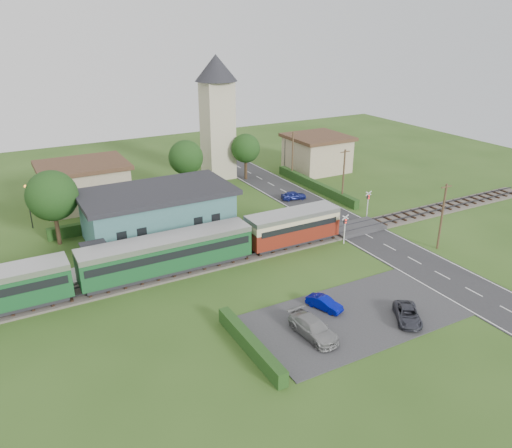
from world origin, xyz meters
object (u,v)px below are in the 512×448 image
church_tower (217,108)px  pedestrian_near (249,226)px  equipment_hut (95,257)px  crossing_signal_near (345,225)px  car_on_road (294,195)px  house_west (84,184)px  car_park_dark (408,314)px  train (133,260)px  crossing_signal_far (368,200)px  house_east (317,153)px  pedestrian_far (112,261)px  car_park_silver (313,328)px  car_park_blue (324,303)px  station_building (158,213)px

church_tower → pedestrian_near: church_tower is taller
equipment_hut → crossing_signal_near: bearing=-12.9°
car_on_road → house_west: bearing=77.1°
car_park_dark → pedestrian_near: (-3.42, 20.03, 0.83)m
train → crossing_signal_near: bearing=-6.3°
train → crossing_signal_far: size_ratio=13.18×
house_east → crossing_signal_far: 20.64m
pedestrian_far → house_east: bearing=-51.4°
crossing_signal_far → car_park_silver: crossing_signal_far is taller
car_park_blue → pedestrian_far: 20.07m
pedestrian_near → car_park_blue: bearing=62.0°
train → pedestrian_far: bearing=113.5°
crossing_signal_near → car_park_dark: crossing_signal_near is taller
equipment_hut → house_west: size_ratio=0.24×
station_building → crossing_signal_far: size_ratio=4.88×
car_park_silver → car_park_dark: size_ratio=1.22×
church_tower → pedestrian_near: (-6.78, -22.47, -8.78)m
car_on_road → car_park_silver: bearing=161.7°
equipment_hut → church_tower: 33.48m
house_east → car_park_blue: size_ratio=2.82×
car_park_dark → car_park_silver: bearing=-160.5°
house_west → pedestrian_near: 23.58m
train → car_on_road: size_ratio=13.12×
station_building → church_tower: 23.89m
station_building → car_on_road: (19.27, 2.88, -2.08)m
house_west → pedestrian_far: 20.25m
house_east → pedestrian_near: size_ratio=4.44×
equipment_hut → car_park_silver: bearing=-56.2°
house_west → car_park_dark: size_ratio=2.84×
equipment_hut → crossing_signal_far: bearing=-1.5°
car_park_silver → pedestrian_far: (-10.54, 17.52, 0.44)m
house_east → pedestrian_near: (-21.78, -18.47, -1.36)m
equipment_hut → pedestrian_near: equipment_hut is taller
house_west → car_on_road: 26.79m
train → car_park_dark: bearing=-44.2°
church_tower → equipment_hut: bearing=-135.3°
crossing_signal_near → crossing_signal_far: (7.20, 4.80, 0.00)m
equipment_hut → house_west: (3.00, 19.80, 1.04)m
car_on_road → car_park_dark: bearing=176.7°
station_building → car_park_silver: bearing=-80.5°
house_east → train: bearing=-148.1°
equipment_hut → car_park_blue: equipment_hut is taller
train → equipment_hut: bearing=129.9°
crossing_signal_far → car_park_silver: (-19.63, -17.04, -1.38)m
crossing_signal_near → car_park_silver: (-12.43, -12.24, -1.38)m
equipment_hut → house_east: bearing=26.3°
church_tower → house_west: size_ratio=1.63×
crossing_signal_far → pedestrian_near: size_ratio=1.65×
car_park_dark → crossing_signal_far: bearing=90.7°
house_east → car_park_silver: bearing=-125.4°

